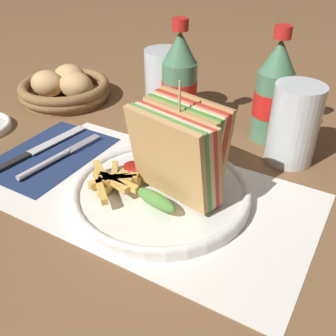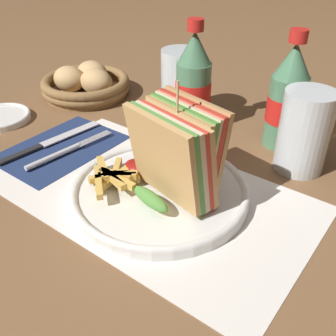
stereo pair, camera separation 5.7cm
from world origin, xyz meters
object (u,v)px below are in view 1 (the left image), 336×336
at_px(plate_main, 161,192).
at_px(knife, 38,149).
at_px(glass_far, 165,83).
at_px(coke_bottle_far, 273,94).
at_px(club_sandwich, 178,153).
at_px(coke_bottle_near, 179,83).
at_px(bread_basket, 65,88).
at_px(fork, 53,159).
at_px(glass_near, 293,129).

height_order(plate_main, knife, plate_main).
bearing_deg(glass_far, knife, -114.06).
xyz_separation_m(knife, coke_bottle_far, (0.33, 0.25, 0.08)).
relative_size(plate_main, club_sandwich, 1.58).
relative_size(knife, coke_bottle_far, 1.01).
relative_size(coke_bottle_near, bread_basket, 1.02).
xyz_separation_m(plate_main, glass_far, (-0.14, 0.25, 0.06)).
relative_size(club_sandwich, glass_far, 1.25).
relative_size(plate_main, bread_basket, 1.33).
bearing_deg(coke_bottle_far, fork, -136.01).
distance_m(plate_main, glass_near, 0.24).
distance_m(fork, coke_bottle_near, 0.27).
bearing_deg(club_sandwich, bread_basket, 153.78).
distance_m(glass_near, bread_basket, 0.50).
bearing_deg(glass_far, coke_bottle_near, -31.90).
xyz_separation_m(club_sandwich, fork, (-0.22, -0.02, -0.07)).
xyz_separation_m(coke_bottle_near, coke_bottle_far, (0.17, 0.04, 0.00)).
bearing_deg(bread_basket, glass_far, 12.13).
xyz_separation_m(club_sandwich, coke_bottle_far, (0.05, 0.25, 0.01)).
bearing_deg(fork, glass_near, 38.68).
relative_size(plate_main, fork, 1.51).
distance_m(plate_main, fork, 0.20).
xyz_separation_m(club_sandwich, glass_near, (0.11, 0.19, -0.02)).
height_order(coke_bottle_near, bread_basket, coke_bottle_near).
relative_size(club_sandwich, coke_bottle_far, 0.82).
bearing_deg(knife, club_sandwich, 7.50).
height_order(plate_main, fork, plate_main).
xyz_separation_m(coke_bottle_far, glass_near, (0.06, -0.06, -0.03)).
relative_size(club_sandwich, bread_basket, 0.84).
relative_size(plate_main, knife, 1.28).
bearing_deg(knife, bread_basket, 126.88).
bearing_deg(coke_bottle_near, club_sandwich, -61.54).
distance_m(plate_main, bread_basket, 0.42).
bearing_deg(club_sandwich, fork, -175.04).
relative_size(glass_far, bread_basket, 0.67).
height_order(plate_main, glass_near, glass_near).
bearing_deg(plate_main, bread_basket, 151.45).
height_order(glass_near, bread_basket, glass_near).
distance_m(knife, glass_far, 0.28).
bearing_deg(fork, coke_bottle_near, 70.58).
bearing_deg(knife, coke_bottle_near, 59.76).
height_order(coke_bottle_far, glass_near, coke_bottle_far).
distance_m(club_sandwich, bread_basket, 0.44).
xyz_separation_m(club_sandwich, bread_basket, (-0.39, 0.19, -0.05)).
height_order(coke_bottle_near, coke_bottle_far, same).
distance_m(coke_bottle_near, glass_far, 0.06).
bearing_deg(glass_near, fork, -147.67).
relative_size(fork, glass_far, 1.30).
distance_m(plate_main, knife, 0.25).
xyz_separation_m(plate_main, club_sandwich, (0.02, 0.01, 0.07)).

